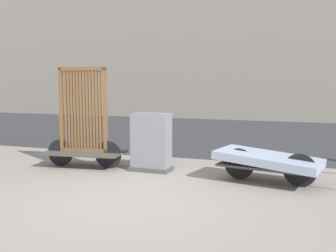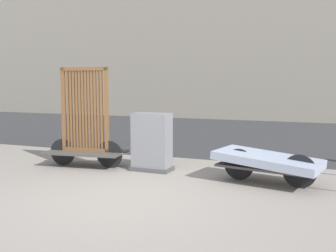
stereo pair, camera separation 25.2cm
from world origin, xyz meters
name	(u,v)px [view 1 (the left image)]	position (x,y,z in m)	size (l,w,h in m)	color
ground_plane	(125,200)	(0.00, 0.00, 0.00)	(60.00, 60.00, 0.00)	gray
road_strip	(236,133)	(0.00, 8.44, 0.00)	(56.00, 10.06, 0.01)	#38383A
bike_cart_with_bedframe	(84,133)	(-1.83, 1.77, 0.69)	(2.36, 1.01, 2.03)	#4C4742
bike_cart_with_mattress	(269,161)	(1.84, 1.77, 0.38)	(2.42, 1.20, 0.55)	#4C4742
utility_cabinet	(151,144)	(-0.41, 1.93, 0.52)	(0.79, 0.44, 1.13)	#4C4C4C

